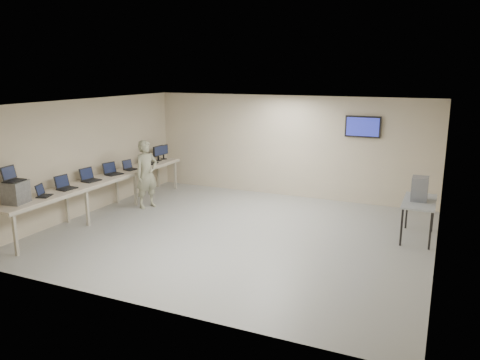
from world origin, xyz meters
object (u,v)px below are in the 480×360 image
at_px(workbench, 103,181).
at_px(soldier, 147,174).
at_px(equipment_box, 16,192).
at_px(side_table, 419,204).

relative_size(workbench, soldier, 3.44).
distance_m(equipment_box, side_table, 8.16).
height_order(workbench, side_table, workbench).
bearing_deg(equipment_box, soldier, 67.36).
relative_size(equipment_box, side_table, 0.32).
bearing_deg(soldier, side_table, -65.51).
xyz_separation_m(soldier, side_table, (6.53, 0.38, -0.12)).
relative_size(equipment_box, soldier, 0.25).
relative_size(workbench, side_table, 4.37).
relative_size(soldier, side_table, 1.27).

